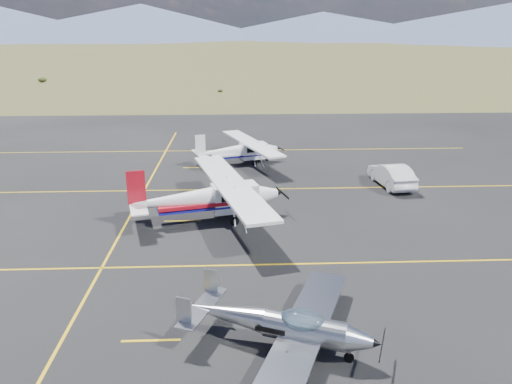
% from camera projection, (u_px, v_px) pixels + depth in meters
% --- Properties ---
extents(ground, '(1600.00, 1600.00, 0.00)m').
position_uv_depth(ground, '(239.00, 288.00, 20.21)').
color(ground, '#383D1C').
rests_on(ground, ground).
extents(apron, '(72.00, 72.00, 0.02)m').
position_uv_depth(apron, '(237.00, 224.00, 26.85)').
color(apron, black).
rests_on(apron, ground).
extents(aircraft_low_wing, '(6.32, 8.43, 1.87)m').
position_uv_depth(aircraft_low_wing, '(283.00, 325.00, 16.07)').
color(aircraft_low_wing, silver).
rests_on(aircraft_low_wing, apron).
extents(aircraft_cessna, '(8.04, 12.25, 3.11)m').
position_uv_depth(aircraft_cessna, '(209.00, 196.00, 26.90)').
color(aircraft_cessna, white).
rests_on(aircraft_cessna, apron).
extents(aircraft_plain, '(6.93, 9.83, 2.53)m').
position_uv_depth(aircraft_plain, '(239.00, 150.00, 38.31)').
color(aircraft_plain, white).
rests_on(aircraft_plain, apron).
extents(sedan, '(2.11, 4.77, 1.52)m').
position_uv_depth(sedan, '(392.00, 175.00, 33.04)').
color(sedan, silver).
rests_on(sedan, apron).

